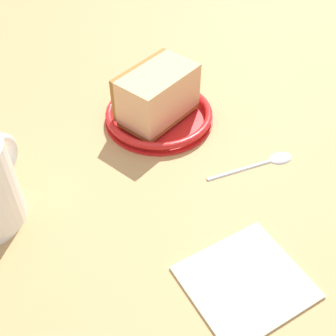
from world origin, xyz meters
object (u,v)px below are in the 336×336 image
(cake_slice, at_px, (157,94))
(teaspoon, at_px, (269,160))
(folded_napkin, at_px, (246,281))
(small_plate, at_px, (159,115))

(cake_slice, relative_size, teaspoon, 1.05)
(cake_slice, height_order, folded_napkin, cake_slice)
(cake_slice, distance_m, teaspoon, 0.16)
(teaspoon, bearing_deg, folded_napkin, 71.22)
(teaspoon, bearing_deg, small_plate, -33.87)
(small_plate, xyz_separation_m, folded_napkin, (-0.07, 0.25, -0.01))
(teaspoon, distance_m, folded_napkin, 0.17)
(cake_slice, height_order, teaspoon, cake_slice)
(teaspoon, height_order, folded_napkin, teaspoon)
(folded_napkin, bearing_deg, cake_slice, -72.99)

